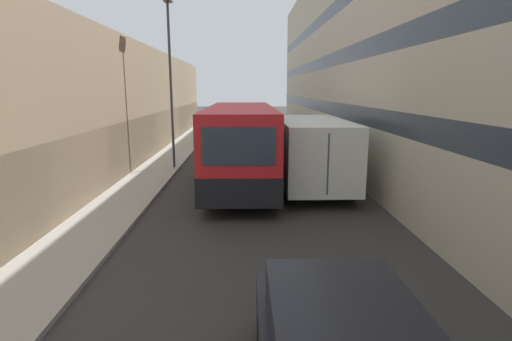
{
  "coord_description": "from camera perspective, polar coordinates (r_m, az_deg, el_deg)",
  "views": [
    {
      "loc": [
        -0.37,
        1.11,
        3.84
      ],
      "look_at": [
        -0.07,
        12.0,
        1.6
      ],
      "focal_mm": 28.0,
      "sensor_mm": 36.0,
      "label": 1
    }
  ],
  "objects": [
    {
      "name": "panel_van",
      "position": [
        29.41,
        -5.62,
        6.28
      ],
      "size": [
        1.86,
        4.65,
        2.04
      ],
      "color": "#BCBCC1",
      "rests_on": "ground_plane"
    },
    {
      "name": "street_lamp",
      "position": [
        19.45,
        -12.25,
        15.98
      ],
      "size": [
        0.36,
        0.8,
        7.8
      ],
      "color": "#38383D",
      "rests_on": "sidewalk_left"
    },
    {
      "name": "building_left_shopfront",
      "position": [
        15.29,
        -26.06,
        6.49
      ],
      "size": [
        2.4,
        60.0,
        6.13
      ],
      "color": "#847056",
      "rests_on": "ground_plane"
    },
    {
      "name": "ground_plane",
      "position": [
        14.42,
        -0.05,
        -3.83
      ],
      "size": [
        150.0,
        150.0,
        0.0
      ],
      "primitive_type": "plane",
      "color": "#33302D"
    },
    {
      "name": "building_right_apartment",
      "position": [
        15.12,
        21.58,
        17.62
      ],
      "size": [
        2.4,
        60.0,
        11.3
      ],
      "color": "#B7AD93",
      "rests_on": "ground_plane"
    },
    {
      "name": "sidewalk_left",
      "position": [
        15.0,
        -17.79,
        -3.56
      ],
      "size": [
        2.0,
        60.0,
        0.12
      ],
      "color": "#9E998E",
      "rests_on": "ground_plane"
    },
    {
      "name": "bus",
      "position": [
        16.18,
        -2.2,
        3.87
      ],
      "size": [
        2.57,
        9.91,
        3.14
      ],
      "color": "red",
      "rests_on": "ground_plane"
    },
    {
      "name": "box_truck",
      "position": [
        16.53,
        7.36,
        3.37
      ],
      "size": [
        2.45,
        8.51,
        2.68
      ],
      "color": "silver",
      "rests_on": "ground_plane"
    }
  ]
}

